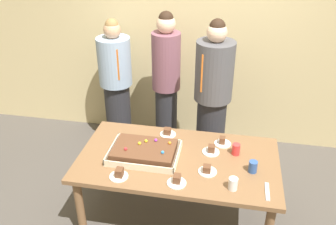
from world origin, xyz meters
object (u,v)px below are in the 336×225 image
object	(u,v)px
drink_cup_nearest	(253,167)
person_serving_front	(166,84)
plated_slice_near_left	(177,181)
plated_slice_center_back	(207,170)
plated_slice_far_left	(211,150)
person_striped_tie_right	(212,101)
sheet_cake	(144,152)
plated_slice_near_right	(222,142)
plated_slice_center_front	(168,133)
drink_cup_middle	(233,184)
party_table	(178,166)
cake_server_utensil	(267,191)
plated_slice_far_right	(119,174)
drink_cup_far_end	(236,149)
person_green_shirt_behind	(116,84)

from	to	relation	value
drink_cup_nearest	person_serving_front	size ratio (longest dim) A/B	0.06
plated_slice_near_left	plated_slice_center_back	distance (m)	0.28
plated_slice_far_left	person_striped_tie_right	size ratio (longest dim) A/B	0.09
sheet_cake	person_striped_tie_right	bearing A→B (deg)	58.13
person_serving_front	person_striped_tie_right	bearing A→B (deg)	59.96
plated_slice_near_right	person_serving_front	size ratio (longest dim) A/B	0.09
plated_slice_near_left	plated_slice_center_front	size ratio (longest dim) A/B	1.00
drink_cup_nearest	drink_cup_middle	xyz separation A→B (m)	(-0.15, -0.24, 0.00)
plated_slice_center_back	party_table	bearing A→B (deg)	150.37
plated_slice_center_front	cake_server_utensil	size ratio (longest dim) A/B	0.75
cake_server_utensil	person_serving_front	bearing A→B (deg)	126.93
plated_slice_far_right	drink_cup_far_end	distance (m)	1.02
plated_slice_near_left	plated_slice_far_left	distance (m)	0.51
plated_slice_near_left	drink_cup_middle	bearing A→B (deg)	1.89
person_green_shirt_behind	party_table	bearing A→B (deg)	10.23
plated_slice_far_left	plated_slice_center_front	size ratio (longest dim) A/B	1.00
cake_server_utensil	person_striped_tie_right	distance (m)	1.22
drink_cup_middle	person_striped_tie_right	world-z (taller)	person_striped_tie_right
sheet_cake	drink_cup_nearest	distance (m)	0.91
plated_slice_center_back	drink_cup_far_end	bearing A→B (deg)	53.60
sheet_cake	plated_slice_far_left	world-z (taller)	sheet_cake
drink_cup_far_end	person_striped_tie_right	bearing A→B (deg)	112.02
drink_cup_far_end	person_striped_tie_right	distance (m)	0.71
person_green_shirt_behind	person_striped_tie_right	distance (m)	1.21
plated_slice_near_right	plated_slice_far_left	size ratio (longest dim) A/B	1.00
plated_slice_center_back	person_green_shirt_behind	xyz separation A→B (m)	(-1.19, 1.33, 0.06)
drink_cup_middle	person_striped_tie_right	xyz separation A→B (m)	(-0.25, 1.11, 0.11)
plated_slice_center_back	drink_cup_far_end	size ratio (longest dim) A/B	1.50
party_table	plated_slice_far_left	xyz separation A→B (m)	(0.27, 0.13, 0.11)
sheet_cake	drink_cup_far_end	distance (m)	0.79
plated_slice_center_front	drink_cup_far_end	bearing A→B (deg)	-16.82
party_table	plated_slice_far_left	world-z (taller)	plated_slice_far_left
drink_cup_far_end	sheet_cake	bearing A→B (deg)	-167.53
sheet_cake	plated_slice_center_back	world-z (taller)	sheet_cake
plated_slice_near_right	party_table	bearing A→B (deg)	-141.94
drink_cup_nearest	cake_server_utensil	size ratio (longest dim) A/B	0.50
plated_slice_near_left	person_striped_tie_right	xyz separation A→B (m)	(0.18, 1.12, 0.14)
sheet_cake	party_table	bearing A→B (deg)	4.33
drink_cup_far_end	person_serving_front	xyz separation A→B (m)	(-0.80, 0.94, 0.12)
drink_cup_nearest	drink_cup_middle	world-z (taller)	same
party_table	drink_cup_middle	xyz separation A→B (m)	(0.47, -0.31, 0.13)
plated_slice_near_right	person_green_shirt_behind	size ratio (longest dim) A/B	0.10
person_green_shirt_behind	plated_slice_near_left	bearing A→B (deg)	4.88
plated_slice_far_left	cake_server_utensil	distance (m)	0.63
plated_slice_far_left	party_table	bearing A→B (deg)	-153.87
drink_cup_nearest	drink_cup_middle	bearing A→B (deg)	-122.06
drink_cup_far_end	person_striped_tie_right	xyz separation A→B (m)	(-0.26, 0.65, 0.11)
party_table	person_serving_front	size ratio (longest dim) A/B	1.00
party_table	sheet_cake	distance (m)	0.32
plated_slice_center_back	person_striped_tie_right	distance (m)	0.96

